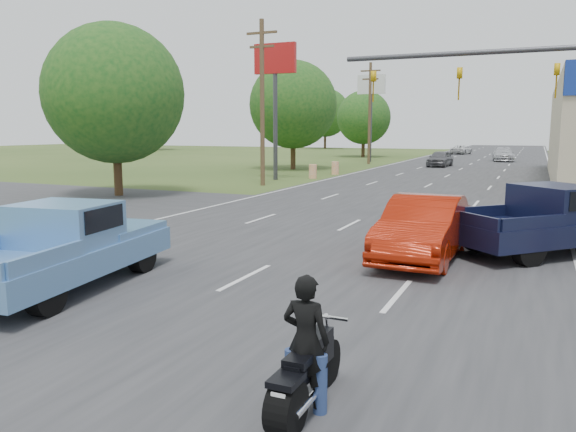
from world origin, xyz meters
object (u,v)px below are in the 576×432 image
at_px(red_convertible, 423,229).
at_px(distant_car_silver, 503,154).
at_px(blue_pickup, 67,245).
at_px(navy_pickup, 556,219).
at_px(distant_car_white, 461,150).
at_px(distant_car_grey, 440,159).
at_px(rider, 306,348).
at_px(motorcycle, 304,378).

height_order(red_convertible, distant_car_silver, red_convertible).
distance_m(blue_pickup, navy_pickup, 12.83).
distance_m(navy_pickup, distant_car_silver, 49.11).
distance_m(blue_pickup, distant_car_silver, 57.38).
bearing_deg(distant_car_white, red_convertible, 105.65).
bearing_deg(distant_car_silver, blue_pickup, -102.34).
bearing_deg(distant_car_grey, rider, -78.42).
height_order(rider, blue_pickup, blue_pickup).
bearing_deg(distant_car_grey, distant_car_silver, 72.56).
xyz_separation_m(motorcycle, navy_pickup, (3.01, 11.23, 0.51)).
relative_size(rider, distant_car_white, 0.36).
xyz_separation_m(rider, distant_car_grey, (-5.91, 48.02, -0.07)).
height_order(blue_pickup, distant_car_white, blue_pickup).
bearing_deg(rider, distant_car_grey, -82.33).
relative_size(rider, blue_pickup, 0.28).
relative_size(motorcycle, blue_pickup, 0.34).
height_order(red_convertible, navy_pickup, navy_pickup).
bearing_deg(navy_pickup, distant_car_white, 142.86).
distance_m(distant_car_silver, distant_car_white, 17.80).
height_order(navy_pickup, distant_car_silver, navy_pickup).
distance_m(rider, distant_car_grey, 48.38).
relative_size(blue_pickup, distant_car_silver, 1.13).
distance_m(navy_pickup, distant_car_white, 66.37).
bearing_deg(distant_car_grey, motorcycle, -78.42).
distance_m(rider, distant_car_white, 77.08).
xyz_separation_m(red_convertible, distant_car_white, (-7.25, 67.82, -0.21)).
xyz_separation_m(red_convertible, rider, (0.23, -8.90, -0.02)).
bearing_deg(distant_car_white, navy_pickup, 108.64).
distance_m(red_convertible, motorcycle, 8.95).
relative_size(blue_pickup, distant_car_white, 1.31).
height_order(motorcycle, distant_car_white, distant_car_white).
distance_m(red_convertible, distant_car_grey, 39.53).
relative_size(distant_car_grey, distant_car_silver, 0.85).
relative_size(blue_pickup, navy_pickup, 1.03).
height_order(rider, navy_pickup, navy_pickup).
xyz_separation_m(blue_pickup, distant_car_silver, (5.91, 57.07, -0.19)).
height_order(red_convertible, distant_car_grey, red_convertible).
height_order(motorcycle, distant_car_grey, distant_car_grey).
distance_m(motorcycle, navy_pickup, 11.63).
distance_m(navy_pickup, distant_car_grey, 37.90).
relative_size(motorcycle, distant_car_silver, 0.39).
bearing_deg(blue_pickup, distant_car_grey, 81.04).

